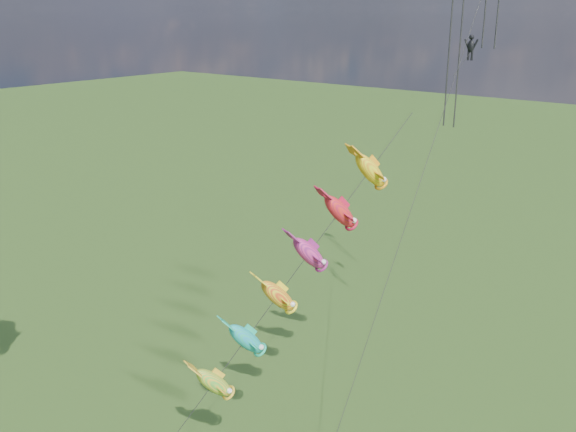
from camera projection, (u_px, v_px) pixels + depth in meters
The scene contains 3 objects.
ground at pixel (17, 401), 37.98m from camera, with size 300.00×300.00×0.00m, color #1B3C0F.
fish_windsock_rig at pixel (293, 275), 31.61m from camera, with size 6.14×14.82×17.12m.
parafoil_rig at pixel (471, 22), 34.73m from camera, with size 1.81×17.56×28.19m.
Camera 1 is at (33.00, -15.57, 22.14)m, focal length 40.00 mm.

